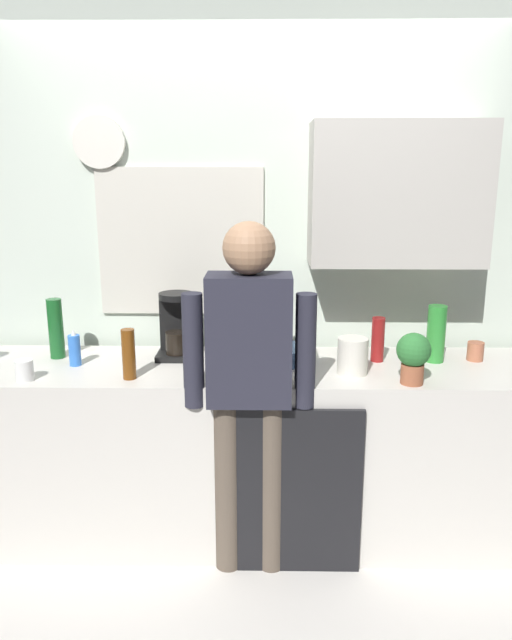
% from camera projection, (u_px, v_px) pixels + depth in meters
% --- Properties ---
extents(ground_plane, '(8.00, 8.00, 0.00)m').
position_uv_depth(ground_plane, '(250.00, 565.00, 2.82)').
color(ground_plane, silver).
extents(kitchen_counter, '(3.01, 0.64, 0.88)m').
position_uv_depth(kitchen_counter, '(251.00, 449.00, 3.00)').
color(kitchen_counter, beige).
rests_on(kitchen_counter, ground_plane).
extents(dishwasher_panel, '(0.56, 0.02, 0.80)m').
position_uv_depth(dishwasher_panel, '(299.00, 492.00, 2.69)').
color(dishwasher_panel, black).
rests_on(dishwasher_panel, ground_plane).
extents(back_wall_assembly, '(4.61, 0.42, 2.60)m').
position_uv_depth(back_wall_assembly, '(268.00, 257.00, 3.17)').
color(back_wall_assembly, silver).
rests_on(back_wall_assembly, ground_plane).
extents(coffee_maker, '(0.20, 0.20, 0.33)m').
position_uv_depth(coffee_maker, '(178.00, 328.00, 3.01)').
color(coffee_maker, black).
rests_on(coffee_maker, kitchen_counter).
extents(bottle_green_wine, '(0.07, 0.07, 0.30)m').
position_uv_depth(bottle_green_wine, '(56.00, 329.00, 2.98)').
color(bottle_green_wine, '#195923').
rests_on(bottle_green_wine, kitchen_counter).
extents(bottle_dark_sauce, '(0.06, 0.06, 0.18)m').
position_uv_depth(bottle_dark_sauce, '(265.00, 352.00, 2.80)').
color(bottle_dark_sauce, black).
rests_on(bottle_dark_sauce, kitchen_counter).
extents(bottle_red_vinegar, '(0.06, 0.06, 0.22)m').
position_uv_depth(bottle_red_vinegar, '(378.00, 339.00, 2.94)').
color(bottle_red_vinegar, maroon).
rests_on(bottle_red_vinegar, kitchen_counter).
extents(bottle_clear_soda, '(0.09, 0.09, 0.28)m').
position_uv_depth(bottle_clear_soda, '(436.00, 334.00, 2.93)').
color(bottle_clear_soda, '#2D8C33').
rests_on(bottle_clear_soda, kitchen_counter).
extents(bottle_amber_beer, '(0.06, 0.06, 0.23)m').
position_uv_depth(bottle_amber_beer, '(129.00, 354.00, 2.69)').
color(bottle_amber_beer, brown).
rests_on(bottle_amber_beer, kitchen_counter).
extents(cup_terracotta_mug, '(0.08, 0.08, 0.09)m').
position_uv_depth(cup_terracotta_mug, '(475.00, 351.00, 2.97)').
color(cup_terracotta_mug, '#B26647').
rests_on(cup_terracotta_mug, kitchen_counter).
extents(cup_white_mug, '(0.08, 0.08, 0.09)m').
position_uv_depth(cup_white_mug, '(24.00, 370.00, 2.68)').
color(cup_white_mug, white).
rests_on(cup_white_mug, kitchen_counter).
extents(mixing_bowl, '(0.22, 0.22, 0.08)m').
position_uv_depth(mixing_bowl, '(291.00, 355.00, 2.93)').
color(mixing_bowl, '#4C72A5').
rests_on(mixing_bowl, kitchen_counter).
extents(potted_plant, '(0.15, 0.15, 0.23)m').
position_uv_depth(potted_plant, '(413.00, 355.00, 2.62)').
color(potted_plant, '#9E5638').
rests_on(potted_plant, kitchen_counter).
extents(dish_soap, '(0.06, 0.06, 0.18)m').
position_uv_depth(dish_soap, '(75.00, 350.00, 2.88)').
color(dish_soap, blue).
rests_on(dish_soap, kitchen_counter).
extents(storage_canister, '(0.14, 0.14, 0.17)m').
position_uv_depth(storage_canister, '(353.00, 356.00, 2.76)').
color(storage_canister, silver).
rests_on(storage_canister, kitchen_counter).
extents(person_at_sink, '(0.57, 0.22, 1.60)m').
position_uv_depth(person_at_sink, '(249.00, 373.00, 2.59)').
color(person_at_sink, brown).
rests_on(person_at_sink, ground_plane).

